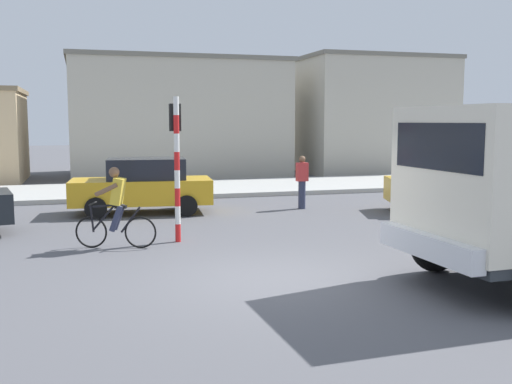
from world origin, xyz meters
name	(u,v)px	position (x,y,z in m)	size (l,w,h in m)	color
ground_plane	(274,280)	(0.00, 0.00, 0.00)	(120.00, 120.00, 0.00)	#56565B
sidewalk_far	(166,190)	(0.00, 13.21, 0.08)	(80.00, 5.00, 0.16)	#ADADA8
cyclist	(116,208)	(-2.39, 3.37, 0.86)	(1.65, 0.69, 1.72)	black
traffic_light_pole	(176,149)	(-1.04, 3.75, 2.07)	(0.24, 0.43, 3.20)	red
car_red_near	(456,185)	(7.51, 5.71, 0.82)	(4.32, 2.79, 1.60)	gold
car_white_mid	(143,185)	(-1.36, 8.09, 0.82)	(4.15, 2.17, 1.60)	gold
pedestrian_near_kerb	(302,181)	(3.40, 7.62, 0.85)	(0.34, 0.22, 1.62)	#2D334C
building_mid_block	(176,118)	(1.60, 20.86, 2.84)	(10.45, 7.04, 5.68)	#B2AD9E
building_corner_right	(371,115)	(11.72, 19.36, 2.99)	(7.67, 5.30, 5.97)	#B2AD9E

